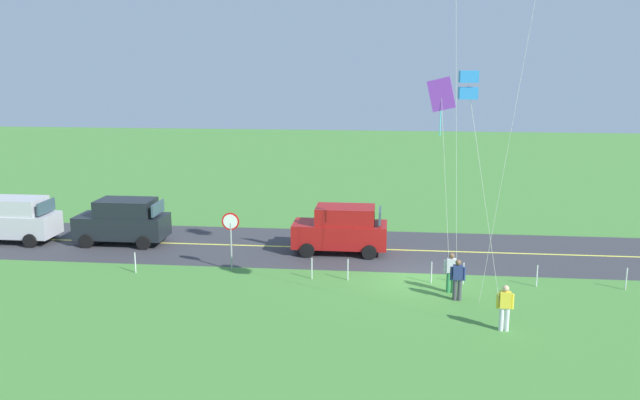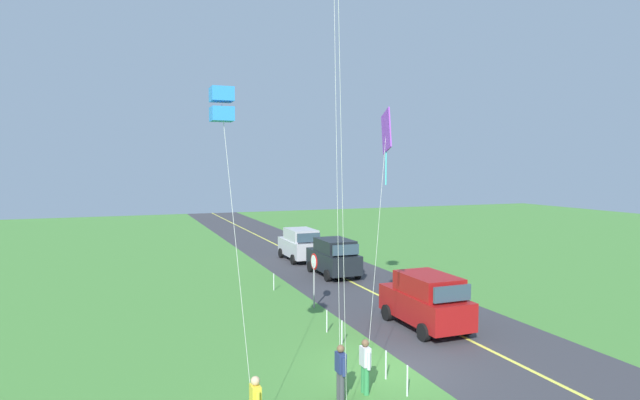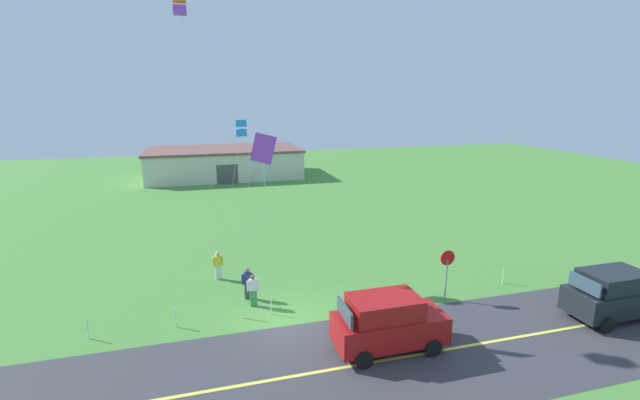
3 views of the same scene
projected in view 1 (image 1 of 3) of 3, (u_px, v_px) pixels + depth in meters
name	position (u px, v px, depth m)	size (l,w,h in m)	color
ground_plane	(415.00, 278.00, 27.64)	(120.00, 120.00, 0.10)	#478438
asphalt_road	(412.00, 250.00, 31.52)	(120.00, 7.00, 0.00)	#38383D
road_centre_stripe	(412.00, 250.00, 31.52)	(120.00, 0.16, 0.00)	#E5E04C
car_suv_foreground	(341.00, 229.00, 30.91)	(4.40, 2.12, 2.24)	maroon
car_parked_east_far	(13.00, 219.00, 32.85)	(4.40, 2.12, 2.24)	#B7B7BC
car_parked_east_near	(123.00, 221.00, 32.48)	(4.40, 2.12, 2.24)	black
stop_sign	(231.00, 230.00, 28.17)	(0.76, 0.08, 2.56)	gray
person_adult_near	(505.00, 306.00, 21.94)	(0.58, 0.22, 1.60)	silver
person_adult_companion	(451.00, 271.00, 25.61)	(0.58, 0.22, 1.60)	#338C4C
person_child_watcher	(458.00, 278.00, 24.77)	(0.58, 0.22, 1.60)	#3F3F47
kite_red_low	(468.00, 86.00, 20.19)	(1.87, 0.72, 8.59)	silver
kite_blue_mid	(441.00, 98.00, 25.20)	(1.14, 1.10, 8.32)	silver
fence_post_0	(626.00, 279.00, 26.00)	(0.05, 0.05, 0.90)	silver
fence_post_1	(537.00, 276.00, 26.35)	(0.05, 0.05, 0.90)	silver
fence_post_2	(463.00, 274.00, 26.65)	(0.05, 0.05, 0.90)	silver
fence_post_3	(431.00, 272.00, 26.79)	(0.05, 0.05, 0.90)	silver
fence_post_4	(348.00, 270.00, 27.14)	(0.05, 0.05, 0.90)	silver
fence_post_5	(312.00, 269.00, 27.30)	(0.05, 0.05, 0.90)	silver
fence_post_6	(135.00, 263.00, 28.09)	(0.05, 0.05, 0.90)	silver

